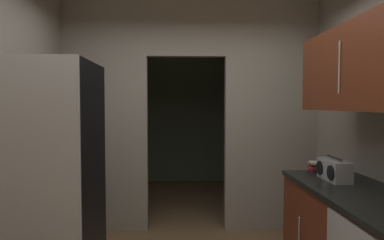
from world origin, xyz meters
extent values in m
cube|color=#9E998C|center=(-1.02, 1.77, 1.38)|extent=(0.99, 0.12, 2.76)
cube|color=#9E998C|center=(0.96, 1.77, 1.38)|extent=(1.11, 0.12, 2.76)
cube|color=#9E998C|center=(-0.06, 1.77, 2.42)|extent=(0.93, 0.12, 0.67)
cube|color=slate|center=(0.00, 4.43, 1.38)|extent=(3.03, 0.10, 2.76)
cube|color=slate|center=(-1.46, 3.10, 1.38)|extent=(0.10, 2.66, 2.76)
cube|color=slate|center=(1.46, 3.10, 1.38)|extent=(0.10, 2.66, 2.76)
cube|color=black|center=(-1.10, 0.09, 0.91)|extent=(0.72, 0.69, 1.81)
cube|color=#B7BABC|center=(-1.10, -0.27, 0.91)|extent=(0.72, 0.03, 1.81)
cube|color=black|center=(1.18, 0.09, 0.86)|extent=(0.66, 1.66, 0.04)
cylinder|color=#B7BABC|center=(0.86, 0.46, 0.46)|extent=(0.01, 0.01, 0.22)
cube|color=maroon|center=(1.18, 0.09, 1.78)|extent=(0.34, 1.49, 0.63)
cylinder|color=#B7BABC|center=(1.00, 0.09, 1.78)|extent=(0.01, 0.01, 0.38)
cube|color=#B2B2B7|center=(1.15, 0.46, 0.97)|extent=(0.15, 0.36, 0.17)
cylinder|color=#262626|center=(1.15, 0.46, 1.07)|extent=(0.02, 0.25, 0.02)
cylinder|color=black|center=(1.07, 0.35, 0.97)|extent=(0.01, 0.12, 0.12)
cylinder|color=black|center=(1.07, 0.57, 0.97)|extent=(0.01, 0.12, 0.12)
cube|color=#8C3893|center=(1.15, 0.84, 0.89)|extent=(0.12, 0.14, 0.02)
cube|color=red|center=(1.15, 0.83, 0.92)|extent=(0.13, 0.13, 0.03)
cube|color=black|center=(1.16, 0.84, 0.94)|extent=(0.12, 0.13, 0.02)
cube|color=beige|center=(1.15, 0.84, 0.96)|extent=(0.14, 0.15, 0.02)
camera|label=1|loc=(-0.16, -2.33, 1.51)|focal=31.89mm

